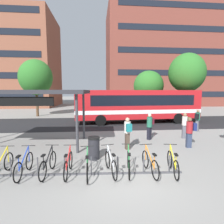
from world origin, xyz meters
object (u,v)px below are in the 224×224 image
Objects in this scene: parked_bicycle_green_5 at (87,166)px; transit_shelter at (27,93)px; parked_bicycle_yellow_9 at (173,163)px; trash_bin at (94,148)px; parked_bicycle_blue_2 at (24,165)px; commuter_teal_pack_4 at (128,131)px; parked_bicycle_silver_6 at (111,164)px; parked_bicycle_black_3 at (48,164)px; commuter_black_pack_0 at (197,119)px; parked_bicycle_green_7 at (129,163)px; parked_bicycle_yellow_1 at (2,166)px; street_tree_0 at (148,86)px; street_tree_1 at (187,73)px; parked_bicycle_red_4 at (68,164)px; parked_bicycle_orange_8 at (150,163)px; street_tree_2 at (36,77)px; commuter_olive_pack_2 at (185,124)px; commuter_maroon_pack_3 at (150,125)px; city_bus at (137,105)px; commuter_navy_pack_5 at (190,130)px.

parked_bicycle_green_5 is 5.91m from transit_shelter.
parked_bicycle_yellow_9 is 3.45m from trash_bin.
commuter_teal_pack_4 reaches higher than parked_bicycle_blue_2.
parked_bicycle_green_5 is 0.88m from parked_bicycle_silver_6.
commuter_black_pack_0 reaches higher than parked_bicycle_black_3.
parked_bicycle_green_7 is 1.67m from parked_bicycle_yellow_9.
parked_bicycle_yellow_1 is 1.00× the size of parked_bicycle_green_5.
street_tree_0 is 0.75× the size of street_tree_1.
commuter_teal_pack_4 is (3.46, 2.57, 0.61)m from parked_bicycle_black_3.
parked_bicycle_red_4 is (0.75, -0.07, 0.00)m from parked_bicycle_black_3.
parked_bicycle_orange_8 is 19.24m from street_tree_2.
parked_bicycle_silver_6 is at bearing -64.18° from street_tree_2.
parked_bicycle_black_3 and parked_bicycle_yellow_9 have the same top height.
commuter_maroon_pack_3 is (-2.41, -0.07, -0.00)m from commuter_olive_pack_2.
commuter_teal_pack_4 is at bearing -37.16° from parked_bicycle_green_5.
street_tree_1 reaches higher than parked_bicycle_blue_2.
commuter_teal_pack_4 reaches higher than parked_bicycle_orange_8.
parked_bicycle_yellow_1 is 1.66m from parked_bicycle_black_3.
parked_bicycle_orange_8 is (-1.95, -10.85, -1.39)m from city_bus.
parked_bicycle_red_4 is (-5.02, -10.67, -1.39)m from city_bus.
trash_bin is 15.71m from street_tree_0.
street_tree_1 is at bearing -43.41° from parked_bicycle_blue_2.
parked_bicycle_green_5 is at bearing -113.77° from street_tree_0.
transit_shelter is (-1.14, 3.74, 2.60)m from parked_bicycle_blue_2.
parked_bicycle_yellow_1 and parked_bicycle_silver_6 have the same top height.
transit_shelter is 17.54m from street_tree_1.
commuter_maroon_pack_3 is 11.63m from street_tree_0.
street_tree_1 is (7.12, 9.18, 4.25)m from commuter_maroon_pack_3.
parked_bicycle_green_5 is at bearing 49.85° from commuter_olive_pack_2.
commuter_teal_pack_4 is at bearing 3.29° from parked_bicycle_orange_8.
commuter_maroon_pack_3 is (1.40, 4.65, 0.59)m from parked_bicycle_orange_8.
parked_bicycle_yellow_9 is at bearing -58.10° from street_tree_2.
parked_bicycle_red_4 is 5.37m from transit_shelter.
commuter_black_pack_0 reaches higher than parked_bicycle_green_5.
commuter_black_pack_0 is 0.23× the size of street_tree_1.
parked_bicycle_red_4 is at bearing 76.86° from parked_bicycle_silver_6.
parked_bicycle_black_3 is 0.31× the size of street_tree_0.
commuter_black_pack_0 is 1.01× the size of commuter_maroon_pack_3.
parked_bicycle_blue_2 is at bearing 96.89° from parked_bicycle_yellow_9.
city_bus is 7.99m from street_tree_1.
parked_bicycle_green_5 is 1.03× the size of commuter_navy_pack_5.
parked_bicycle_silver_6 is 7.05m from commuter_olive_pack_2.
street_tree_2 is (-7.82, 16.16, 4.38)m from parked_bicycle_silver_6.
parked_bicycle_black_3 is 0.25× the size of street_tree_2.
commuter_teal_pack_4 reaches higher than parked_bicycle_green_7.
transit_shelter is at bearing -36.04° from commuter_maroon_pack_3.
commuter_navy_pack_5 is at bearing -96.22° from street_tree_0.
parked_bicycle_yellow_1 is at bearing 164.35° from commuter_black_pack_0.
city_bus is at bearing -23.86° from parked_bicycle_green_5.
parked_bicycle_green_5 is 3.54m from commuter_teal_pack_4.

